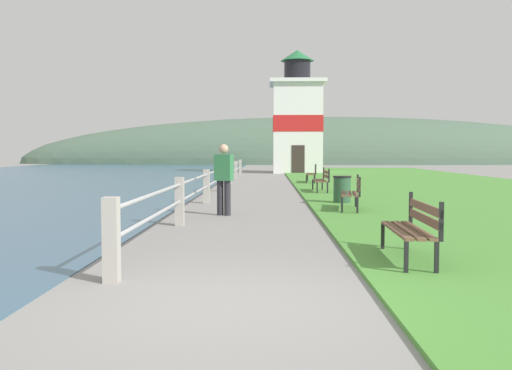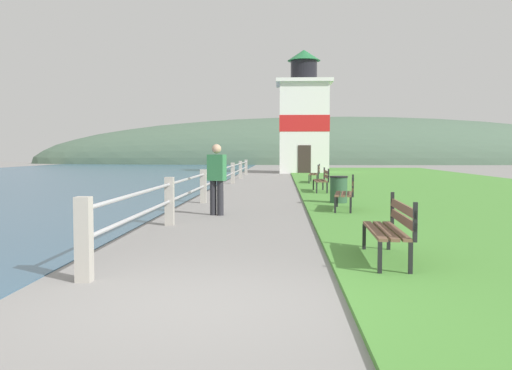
% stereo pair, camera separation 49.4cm
% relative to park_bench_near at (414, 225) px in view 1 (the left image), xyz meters
% --- Properties ---
extents(ground_plane, '(160.00, 160.00, 0.00)m').
position_rel_park_bench_near_xyz_m(ground_plane, '(-2.40, -2.20, -0.54)').
color(ground_plane, gray).
extents(grass_verge, '(12.00, 57.04, 0.06)m').
position_rel_park_bench_near_xyz_m(grass_verge, '(5.16, 16.81, -0.51)').
color(grass_verge, '#4C8E38').
rests_on(grass_verge, ground_plane).
extents(seawall_railing, '(0.18, 31.50, 1.02)m').
position_rel_park_bench_near_xyz_m(seawall_railing, '(-3.87, 14.46, 0.06)').
color(seawall_railing, '#A8A399').
rests_on(seawall_railing, ground_plane).
extents(park_bench_near, '(0.53, 1.79, 0.94)m').
position_rel_park_bench_near_xyz_m(park_bench_near, '(0.00, 0.00, 0.00)').
color(park_bench_near, brown).
rests_on(park_bench_near, ground_plane).
extents(park_bench_midway, '(0.67, 1.68, 0.94)m').
position_rel_park_bench_near_xyz_m(park_bench_midway, '(0.17, 6.78, -0.00)').
color(park_bench_midway, brown).
rests_on(park_bench_midway, ground_plane).
extents(park_bench_far, '(0.49, 1.84, 0.94)m').
position_rel_park_bench_near_xyz_m(park_bench_far, '(0.02, 13.49, 0.00)').
color(park_bench_far, brown).
rests_on(park_bench_far, ground_plane).
extents(park_bench_by_lighthouse, '(0.66, 1.99, 0.94)m').
position_rel_park_bench_near_xyz_m(park_bench_by_lighthouse, '(0.15, 19.74, 0.00)').
color(park_bench_by_lighthouse, brown).
rests_on(park_bench_by_lighthouse, ground_plane).
extents(lighthouse, '(4.00, 4.00, 8.91)m').
position_rel_park_bench_near_xyz_m(lighthouse, '(0.10, 33.95, 3.28)').
color(lighthouse, white).
rests_on(lighthouse, ground_plane).
extents(person_strolling, '(0.48, 0.36, 1.74)m').
position_rel_park_bench_near_xyz_m(person_strolling, '(-3.09, 5.96, 0.40)').
color(person_strolling, '#28282D').
rests_on(person_strolling, ground_plane).
extents(trash_bin, '(0.54, 0.54, 0.84)m').
position_rel_park_bench_near_xyz_m(trash_bin, '(0.16, 8.86, -0.11)').
color(trash_bin, '#2D5138').
rests_on(trash_bin, ground_plane).
extents(distant_hillside, '(80.00, 16.00, 12.00)m').
position_rel_park_bench_near_xyz_m(distant_hillside, '(5.60, 65.82, -0.54)').
color(distant_hillside, '#4C6651').
rests_on(distant_hillside, ground_plane).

